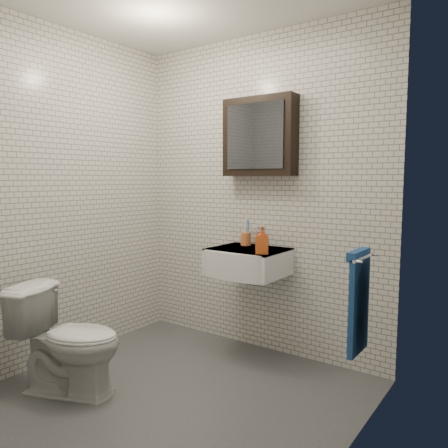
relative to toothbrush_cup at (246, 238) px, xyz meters
The scene contains 9 objects.
ground 1.28m from the toothbrush_cup, 86.46° to the right, with size 2.20×2.00×0.01m, color #484B4F.
room_shell 1.07m from the toothbrush_cup, 86.46° to the right, with size 2.22×2.02×2.51m.
washbasin 0.25m from the toothbrush_cup, 58.31° to the right, with size 0.55×0.50×0.20m.
faucet 0.11m from the toothbrush_cup, 13.10° to the left, with size 0.06×0.20×0.15m.
mirror_cabinet 0.80m from the toothbrush_cup, 11.15° to the left, with size 0.60×0.15×0.60m.
towel_rail 1.25m from the toothbrush_cup, 26.79° to the right, with size 0.09×0.30×0.58m.
toothbrush_cup is the anchor object (origin of this frame).
soap_bottle 0.41m from the toothbrush_cup, 41.19° to the right, with size 0.09×0.09×0.20m, color #F25319.
toilet 1.49m from the toothbrush_cup, 112.30° to the right, with size 0.39×0.69×0.70m, color white.
Camera 1 is at (1.80, -2.00, 1.38)m, focal length 35.00 mm.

